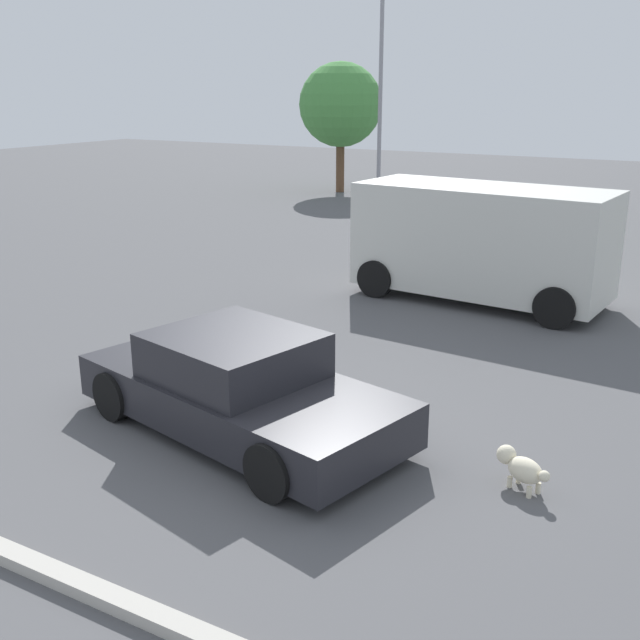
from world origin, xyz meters
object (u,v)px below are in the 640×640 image
Objects in this scene: dog at (521,467)px; light_post_mid at (381,62)px; van_white at (482,240)px; sedan_foreground at (238,387)px.

light_post_mid is (-9.74, 17.13, 4.64)m from dog.
light_post_mid is at bearing -35.20° from dog.
light_post_mid is (-7.03, 10.19, 3.67)m from van_white.
dog is (3.43, 0.29, -0.32)m from sedan_foreground.
light_post_mid reaches higher than sedan_foreground.
sedan_foreground is 19.03m from light_post_mid.
van_white is 0.68× the size of light_post_mid.
van_white is 12.91m from light_post_mid.
van_white is (-2.72, 6.94, 0.97)m from dog.
sedan_foreground is at bearing 30.06° from dog.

